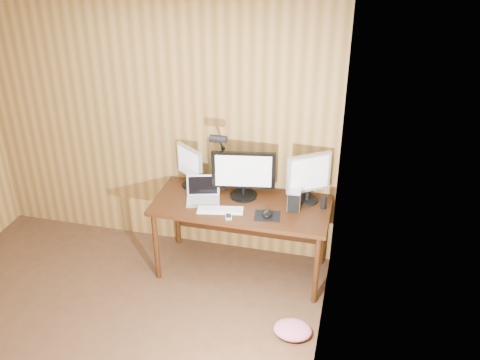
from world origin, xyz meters
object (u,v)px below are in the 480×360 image
at_px(speaker, 324,202).
at_px(desk, 243,211).
at_px(laptop, 203,194).
at_px(mouse, 267,214).
at_px(monitor_right, 309,176).
at_px(monitor_left, 190,166).
at_px(keyboard, 220,210).
at_px(phone, 228,216).
at_px(monitor_center, 243,174).
at_px(hard_drive, 294,200).
at_px(desk_lamp, 221,154).

bearing_deg(speaker, desk, -178.19).
distance_m(laptop, mouse, 0.65).
height_order(monitor_right, mouse, monitor_right).
relative_size(monitor_left, keyboard, 0.96).
distance_m(monitor_right, mouse, 0.51).
relative_size(desk, keyboard, 3.80).
bearing_deg(keyboard, monitor_left, 125.91).
distance_m(monitor_right, phone, 0.80).
bearing_deg(monitor_center, desk, -88.32).
xyz_separation_m(desk, monitor_right, (0.57, 0.12, 0.38)).
xyz_separation_m(monitor_left, mouse, (0.82, -0.36, -0.19)).
bearing_deg(keyboard, laptop, 131.25).
xyz_separation_m(desk, monitor_center, (-0.01, 0.06, 0.36)).
relative_size(keyboard, speaker, 3.39).
xyz_separation_m(desk, mouse, (0.27, -0.22, 0.15)).
bearing_deg(hard_drive, speaker, 10.67).
height_order(monitor_center, phone, monitor_center).
height_order(laptop, phone, laptop).
bearing_deg(mouse, speaker, 15.57).
bearing_deg(hard_drive, monitor_center, 165.62).
relative_size(monitor_right, speaker, 3.77).
bearing_deg(desk_lamp, desk, -14.76).
bearing_deg(phone, hard_drive, 10.48).
distance_m(keyboard, mouse, 0.42).
relative_size(desk, hard_drive, 9.06).
height_order(laptop, hard_drive, laptop).
height_order(desk, speaker, speaker).
height_order(desk, hard_drive, hard_drive).
xyz_separation_m(monitor_right, laptop, (-0.93, -0.19, -0.20)).
bearing_deg(phone, monitor_left, 120.17).
height_order(monitor_right, speaker, monitor_right).
height_order(keyboard, mouse, mouse).
relative_size(monitor_right, keyboard, 1.11).
bearing_deg(laptop, monitor_center, 5.76).
xyz_separation_m(desk, hard_drive, (0.47, -0.04, 0.21)).
height_order(desk, mouse, mouse).
bearing_deg(keyboard, hard_drive, 7.10).
xyz_separation_m(monitor_center, keyboard, (-0.14, -0.30, -0.22)).
height_order(monitor_left, hard_drive, monitor_left).
bearing_deg(monitor_center, phone, -106.28).
xyz_separation_m(monitor_right, speaker, (0.16, -0.09, -0.19)).
bearing_deg(laptop, monitor_right, -4.06).
relative_size(monitor_center, monitor_right, 1.23).
bearing_deg(desk, laptop, -167.93).
bearing_deg(desk, hard_drive, -4.66).
xyz_separation_m(phone, speaker, (0.79, 0.34, 0.06)).
bearing_deg(monitor_center, laptop, -168.07).
relative_size(monitor_left, speaker, 3.24).
bearing_deg(desk, desk_lamp, 161.83).
distance_m(laptop, phone, 0.39).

